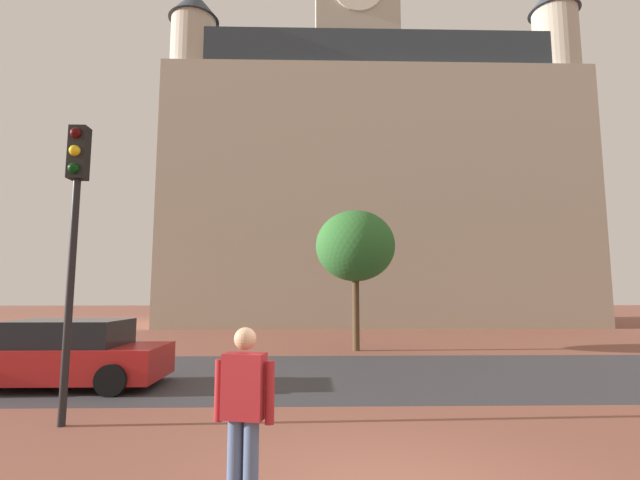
{
  "coord_description": "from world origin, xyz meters",
  "views": [
    {
      "loc": [
        -0.74,
        -4.48,
        2.07
      ],
      "look_at": [
        -0.41,
        9.43,
        3.71
      ],
      "focal_mm": 25.19,
      "sensor_mm": 36.0,
      "label": 1
    }
  ],
  "objects": [
    {
      "name": "street_asphalt_strip",
      "position": [
        0.0,
        7.31,
        0.0
      ],
      "size": [
        120.0,
        6.61,
        0.0
      ],
      "primitive_type": "cube",
      "color": "#38383D",
      "rests_on": "ground_plane"
    },
    {
      "name": "person_skater",
      "position": [
        -1.37,
        0.04,
        0.96
      ],
      "size": [
        0.6,
        0.35,
        1.73
      ],
      "color": "slate",
      "rests_on": "ground_plane"
    },
    {
      "name": "landmark_building",
      "position": [
        3.44,
        26.74,
        10.11
      ],
      "size": [
        26.84,
        11.36,
        31.18
      ],
      "color": "#B2A893",
      "rests_on": "ground_plane"
    },
    {
      "name": "car_red",
      "position": [
        -6.12,
        5.85,
        0.7
      ],
      "size": [
        4.21,
        2.08,
        1.46
      ],
      "color": "red",
      "rests_on": "ground_plane"
    },
    {
      "name": "tree_curb_far",
      "position": [
        0.95,
        11.93,
        3.77
      ],
      "size": [
        2.91,
        2.91,
        5.1
      ],
      "color": "#4C3823",
      "rests_on": "ground_plane"
    },
    {
      "name": "traffic_light_pole",
      "position": [
        -4.6,
        2.87,
        3.37
      ],
      "size": [
        0.28,
        0.34,
        4.84
      ],
      "color": "black",
      "rests_on": "ground_plane"
    },
    {
      "name": "ground_plane",
      "position": [
        0.0,
        10.0,
        0.0
      ],
      "size": [
        120.0,
        120.0,
        0.0
      ],
      "primitive_type": "plane",
      "color": "brown"
    }
  ]
}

